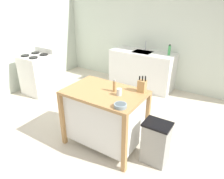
{
  "coord_description": "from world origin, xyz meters",
  "views": [
    {
      "loc": [
        1.73,
        -2.32,
        2.18
      ],
      "look_at": [
        0.19,
        0.09,
        0.85
      ],
      "focal_mm": 33.72,
      "sensor_mm": 36.0,
      "label": 1
    }
  ],
  "objects_px": {
    "bottle_hand_soap": "(169,50)",
    "drinking_cup": "(119,92)",
    "bowl_stoneware_deep": "(120,106)",
    "kitchen_island": "(105,115)",
    "pepper_grinder": "(114,86)",
    "trash_bin": "(156,143)",
    "stove": "(38,74)",
    "knife_block": "(142,86)",
    "sink_faucet": "(146,46)"
  },
  "relations": [
    {
      "from": "drinking_cup",
      "to": "bowl_stoneware_deep",
      "type": "bearing_deg",
      "value": -56.31
    },
    {
      "from": "kitchen_island",
      "to": "sink_faucet",
      "type": "height_order",
      "value": "sink_faucet"
    },
    {
      "from": "kitchen_island",
      "to": "knife_block",
      "type": "xyz_separation_m",
      "value": [
        0.45,
        0.28,
        0.49
      ]
    },
    {
      "from": "bottle_hand_soap",
      "to": "drinking_cup",
      "type": "bearing_deg",
      "value": -87.41
    },
    {
      "from": "kitchen_island",
      "to": "drinking_cup",
      "type": "relative_size",
      "value": 11.67
    },
    {
      "from": "knife_block",
      "to": "stove",
      "type": "distance_m",
      "value": 2.88
    },
    {
      "from": "kitchen_island",
      "to": "pepper_grinder",
      "type": "height_order",
      "value": "pepper_grinder"
    },
    {
      "from": "bowl_stoneware_deep",
      "to": "trash_bin",
      "type": "relative_size",
      "value": 0.25
    },
    {
      "from": "bottle_hand_soap",
      "to": "sink_faucet",
      "type": "bearing_deg",
      "value": 171.48
    },
    {
      "from": "knife_block",
      "to": "stove",
      "type": "bearing_deg",
      "value": 171.62
    },
    {
      "from": "bowl_stoneware_deep",
      "to": "stove",
      "type": "bearing_deg",
      "value": 160.92
    },
    {
      "from": "bowl_stoneware_deep",
      "to": "stove",
      "type": "relative_size",
      "value": 0.16
    },
    {
      "from": "bowl_stoneware_deep",
      "to": "bottle_hand_soap",
      "type": "relative_size",
      "value": 0.68
    },
    {
      "from": "trash_bin",
      "to": "bowl_stoneware_deep",
      "type": "bearing_deg",
      "value": -140.82
    },
    {
      "from": "bowl_stoneware_deep",
      "to": "trash_bin",
      "type": "bearing_deg",
      "value": 39.18
    },
    {
      "from": "kitchen_island",
      "to": "pepper_grinder",
      "type": "relative_size",
      "value": 6.3
    },
    {
      "from": "stove",
      "to": "kitchen_island",
      "type": "bearing_deg",
      "value": -16.35
    },
    {
      "from": "kitchen_island",
      "to": "sink_faucet",
      "type": "relative_size",
      "value": 5.16
    },
    {
      "from": "trash_bin",
      "to": "stove",
      "type": "bearing_deg",
      "value": 168.43
    },
    {
      "from": "bowl_stoneware_deep",
      "to": "kitchen_island",
      "type": "bearing_deg",
      "value": 147.46
    },
    {
      "from": "kitchen_island",
      "to": "trash_bin",
      "type": "bearing_deg",
      "value": 3.07
    },
    {
      "from": "knife_block",
      "to": "pepper_grinder",
      "type": "distance_m",
      "value": 0.38
    },
    {
      "from": "knife_block",
      "to": "bowl_stoneware_deep",
      "type": "relative_size",
      "value": 1.52
    },
    {
      "from": "trash_bin",
      "to": "bottle_hand_soap",
      "type": "bearing_deg",
      "value": 106.35
    },
    {
      "from": "trash_bin",
      "to": "bottle_hand_soap",
      "type": "xyz_separation_m",
      "value": [
        -0.68,
        2.3,
        0.69
      ]
    },
    {
      "from": "kitchen_island",
      "to": "bowl_stoneware_deep",
      "type": "height_order",
      "value": "bowl_stoneware_deep"
    },
    {
      "from": "pepper_grinder",
      "to": "stove",
      "type": "bearing_deg",
      "value": 166.07
    },
    {
      "from": "drinking_cup",
      "to": "pepper_grinder",
      "type": "bearing_deg",
      "value": 149.39
    },
    {
      "from": "kitchen_island",
      "to": "bottle_hand_soap",
      "type": "relative_size",
      "value": 4.81
    },
    {
      "from": "bottle_hand_soap",
      "to": "kitchen_island",
      "type": "bearing_deg",
      "value": -93.24
    },
    {
      "from": "drinking_cup",
      "to": "pepper_grinder",
      "type": "xyz_separation_m",
      "value": [
        -0.12,
        0.07,
        0.04
      ]
    },
    {
      "from": "pepper_grinder",
      "to": "stove",
      "type": "xyz_separation_m",
      "value": [
        -2.48,
        0.61,
        -0.53
      ]
    },
    {
      "from": "knife_block",
      "to": "bottle_hand_soap",
      "type": "xyz_separation_m",
      "value": [
        -0.32,
        2.07,
        0.02
      ]
    },
    {
      "from": "pepper_grinder",
      "to": "bowl_stoneware_deep",
      "type": "bearing_deg",
      "value": -48.89
    },
    {
      "from": "kitchen_island",
      "to": "bottle_hand_soap",
      "type": "bearing_deg",
      "value": 86.76
    },
    {
      "from": "trash_bin",
      "to": "bottle_hand_soap",
      "type": "distance_m",
      "value": 2.5
    },
    {
      "from": "knife_block",
      "to": "stove",
      "type": "height_order",
      "value": "knife_block"
    },
    {
      "from": "bottle_hand_soap",
      "to": "stove",
      "type": "distance_m",
      "value": 3.04
    },
    {
      "from": "sink_faucet",
      "to": "stove",
      "type": "relative_size",
      "value": 0.22
    },
    {
      "from": "kitchen_island",
      "to": "sink_faucet",
      "type": "xyz_separation_m",
      "value": [
        -0.48,
        2.44,
        0.5
      ]
    },
    {
      "from": "drinking_cup",
      "to": "trash_bin",
      "type": "relative_size",
      "value": 0.15
    },
    {
      "from": "knife_block",
      "to": "sink_faucet",
      "type": "distance_m",
      "value": 2.35
    },
    {
      "from": "kitchen_island",
      "to": "bowl_stoneware_deep",
      "type": "distance_m",
      "value": 0.66
    },
    {
      "from": "pepper_grinder",
      "to": "sink_faucet",
      "type": "xyz_separation_m",
      "value": [
        -0.6,
        2.36,
        0.02
      ]
    },
    {
      "from": "kitchen_island",
      "to": "knife_block",
      "type": "height_order",
      "value": "knife_block"
    },
    {
      "from": "pepper_grinder",
      "to": "trash_bin",
      "type": "bearing_deg",
      "value": -2.76
    },
    {
      "from": "knife_block",
      "to": "sink_faucet",
      "type": "xyz_separation_m",
      "value": [
        -0.93,
        2.16,
        0.02
      ]
    },
    {
      "from": "drinking_cup",
      "to": "sink_faucet",
      "type": "height_order",
      "value": "sink_faucet"
    },
    {
      "from": "kitchen_island",
      "to": "bottle_hand_soap",
      "type": "distance_m",
      "value": 2.4
    },
    {
      "from": "bowl_stoneware_deep",
      "to": "drinking_cup",
      "type": "distance_m",
      "value": 0.33
    }
  ]
}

